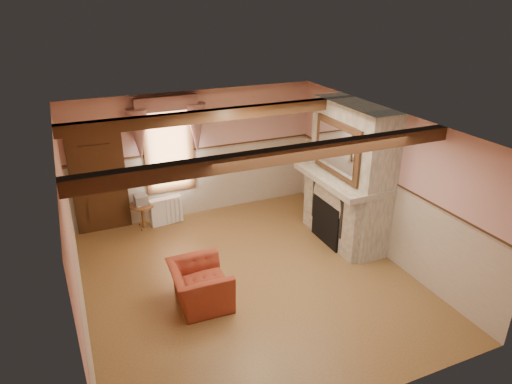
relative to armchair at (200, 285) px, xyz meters
name	(u,v)px	position (x,y,z in m)	size (l,w,h in m)	color
floor	(248,279)	(0.97, 0.30, -0.34)	(5.50, 6.00, 0.01)	brown
ceiling	(247,126)	(0.97, 0.30, 2.46)	(5.50, 6.00, 0.01)	silver
wall_back	(196,154)	(0.97, 3.30, 1.06)	(5.50, 0.02, 2.80)	#CD968E
wall_front	(352,317)	(0.97, -2.70, 1.06)	(5.50, 0.02, 2.80)	#CD968E
wall_left	(71,241)	(-1.78, 0.30, 1.06)	(0.02, 6.00, 2.80)	#CD968E
wall_right	(383,183)	(3.72, 0.30, 1.06)	(0.02, 6.00, 2.80)	#CD968E
wainscot	(248,242)	(0.97, 0.30, 0.41)	(5.50, 6.00, 1.50)	#C2B19C
chair_rail	(248,203)	(0.97, 0.30, 1.16)	(5.50, 6.00, 0.08)	black
firebox	(329,222)	(2.97, 0.90, 0.11)	(0.20, 0.95, 0.90)	black
armchair	(200,285)	(0.00, 0.00, 0.00)	(1.03, 0.90, 0.67)	maroon
side_table	(143,216)	(-0.35, 3.00, -0.06)	(0.53, 0.53, 0.55)	brown
book_stack	(141,199)	(-0.36, 3.03, 0.31)	(0.26, 0.32, 0.20)	#B7AD8C
radiator	(166,211)	(0.15, 3.00, -0.04)	(0.70, 0.18, 0.60)	white
bowl	(342,172)	(3.22, 0.92, 1.13)	(0.37, 0.37, 0.09)	brown
mantel_clock	(325,159)	(3.22, 1.56, 1.18)	(0.14, 0.24, 0.20)	#30200D
oil_lamp	(327,159)	(3.22, 1.50, 1.22)	(0.11, 0.11, 0.28)	gold
candle_red	(366,185)	(3.22, 0.16, 1.16)	(0.06, 0.06, 0.16)	#A21E13
jar_yellow	(360,182)	(3.22, 0.33, 1.14)	(0.06, 0.06, 0.12)	gold
fireplace	(350,175)	(3.40, 0.90, 1.06)	(0.85, 2.00, 2.80)	gray
mantel	(343,178)	(3.22, 0.90, 1.02)	(1.05, 2.05, 0.12)	gray
overmantel_mirror	(337,149)	(3.03, 0.90, 1.63)	(0.06, 1.44, 1.04)	silver
door	(99,184)	(-1.13, 3.24, 0.71)	(1.10, 0.10, 2.10)	black
window	(169,147)	(0.37, 3.27, 1.31)	(1.06, 0.08, 2.02)	white
window_drapes	(167,120)	(0.37, 3.18, 1.91)	(1.30, 0.14, 1.40)	gray
ceiling_beam_front	(282,156)	(0.97, -0.90, 2.36)	(5.50, 0.18, 0.20)	black
ceiling_beam_back	(221,114)	(0.97, 1.50, 2.36)	(5.50, 0.18, 0.20)	black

